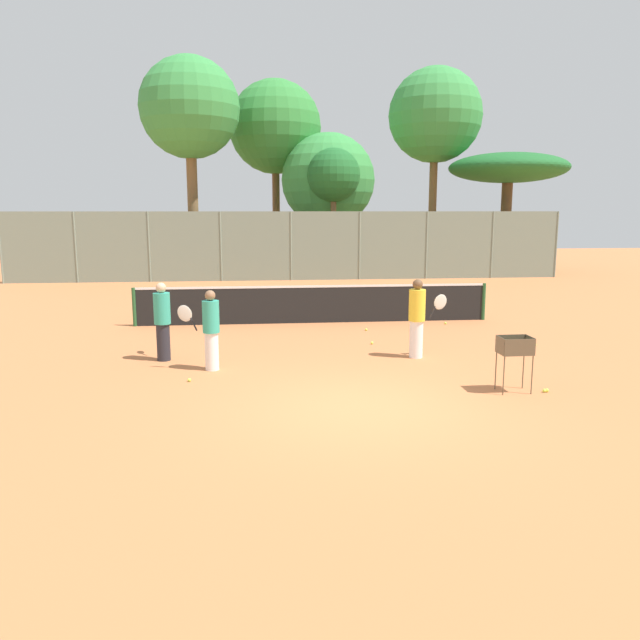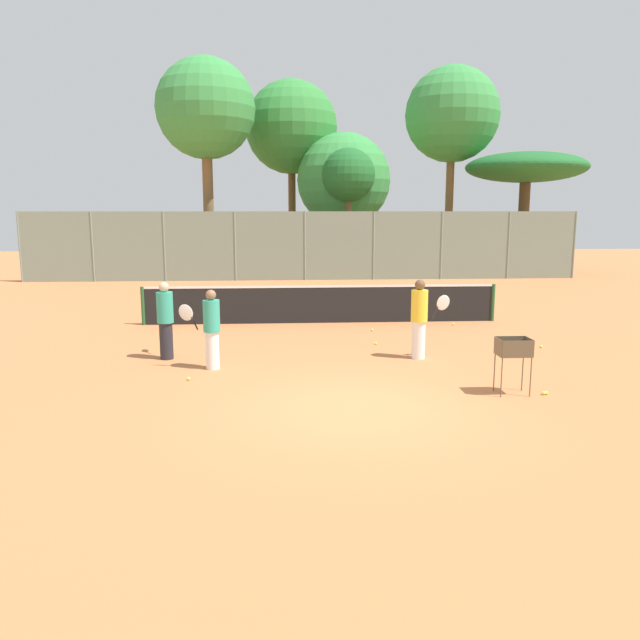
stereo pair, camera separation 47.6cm
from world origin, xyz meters
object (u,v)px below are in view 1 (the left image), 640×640
Objects in this scene: player_red_cap at (211,329)px; tennis_net at (314,303)px; player_yellow_shirt at (163,321)px; player_white_outfit at (417,318)px; parked_car at (255,262)px; ball_cart at (515,350)px.

tennis_net is at bearing -107.82° from player_red_cap.
player_red_cap is 1.41m from player_yellow_shirt.
player_red_cap reaches higher than tennis_net.
parked_car is (-3.43, 17.66, -0.22)m from player_white_outfit.
player_yellow_shirt is (-5.42, 0.31, -0.02)m from player_white_outfit.
player_white_outfit is at bearing -78.99° from parked_car.
tennis_net is 6.01× the size of player_yellow_shirt.
player_red_cap reaches higher than parked_car.
player_red_cap is at bearing -92.89° from parked_car.
player_yellow_shirt is at bearing 154.95° from ball_cart.
player_white_outfit is at bearing 110.98° from ball_cart.
player_yellow_shirt reaches higher than parked_car.
player_white_outfit is (1.82, -4.41, 0.32)m from tennis_net.
tennis_net is at bearing 111.84° from ball_cart.
player_yellow_shirt reaches higher than player_red_cap.
player_red_cap reaches higher than ball_cart.
tennis_net is 7.67m from ball_cart.
player_white_outfit is at bearing -163.00° from player_red_cap.
player_yellow_shirt is 1.69× the size of ball_cart.
player_red_cap is 1.63× the size of ball_cart.
player_white_outfit is 4.40m from player_red_cap.
player_white_outfit reaches higher than player_yellow_shirt.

